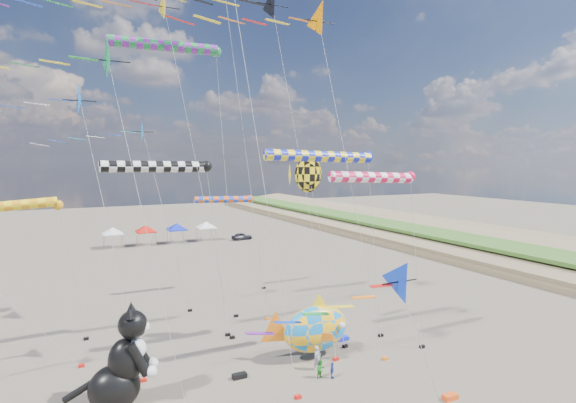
{
  "coord_description": "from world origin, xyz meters",
  "views": [
    {
      "loc": [
        -12.64,
        -14.39,
        13.47
      ],
      "look_at": [
        0.61,
        12.0,
        10.87
      ],
      "focal_mm": 28.0,
      "sensor_mm": 36.0,
      "label": 1
    }
  ],
  "objects_px": {
    "person_adult": "(317,358)",
    "child_green": "(321,369)",
    "cat_inflatable": "(120,355)",
    "fish_inflatable": "(315,329)",
    "child_blue": "(332,370)",
    "parked_car": "(242,236)"
  },
  "relations": [
    {
      "from": "person_adult",
      "to": "child_green",
      "type": "distance_m",
      "value": 1.15
    },
    {
      "from": "cat_inflatable",
      "to": "child_green",
      "type": "distance_m",
      "value": 11.98
    },
    {
      "from": "fish_inflatable",
      "to": "person_adult",
      "type": "xyz_separation_m",
      "value": [
        -0.78,
        -1.62,
        -1.28
      ]
    },
    {
      "from": "child_blue",
      "to": "parked_car",
      "type": "distance_m",
      "value": 51.16
    },
    {
      "from": "fish_inflatable",
      "to": "child_green",
      "type": "xyz_separation_m",
      "value": [
        -1.14,
        -2.69,
        -1.49
      ]
    },
    {
      "from": "child_green",
      "to": "cat_inflatable",
      "type": "bearing_deg",
      "value": 154.62
    },
    {
      "from": "cat_inflatable",
      "to": "child_green",
      "type": "relative_size",
      "value": 4.91
    },
    {
      "from": "fish_inflatable",
      "to": "parked_car",
      "type": "distance_m",
      "value": 48.13
    },
    {
      "from": "parked_car",
      "to": "person_adult",
      "type": "bearing_deg",
      "value": 157.74
    },
    {
      "from": "cat_inflatable",
      "to": "fish_inflatable",
      "type": "distance_m",
      "value": 12.69
    },
    {
      "from": "person_adult",
      "to": "child_green",
      "type": "height_order",
      "value": "person_adult"
    },
    {
      "from": "child_blue",
      "to": "cat_inflatable",
      "type": "bearing_deg",
      "value": 115.79
    },
    {
      "from": "child_green",
      "to": "child_blue",
      "type": "bearing_deg",
      "value": -41.56
    },
    {
      "from": "cat_inflatable",
      "to": "fish_inflatable",
      "type": "relative_size",
      "value": 0.87
    },
    {
      "from": "child_green",
      "to": "child_blue",
      "type": "relative_size",
      "value": 1.15
    },
    {
      "from": "child_green",
      "to": "child_blue",
      "type": "xyz_separation_m",
      "value": [
        0.62,
        -0.33,
        -0.08
      ]
    },
    {
      "from": "child_green",
      "to": "parked_car",
      "type": "distance_m",
      "value": 51.01
    },
    {
      "from": "child_blue",
      "to": "parked_car",
      "type": "relative_size",
      "value": 0.28
    },
    {
      "from": "cat_inflatable",
      "to": "person_adult",
      "type": "relative_size",
      "value": 3.63
    },
    {
      "from": "parked_car",
      "to": "child_blue",
      "type": "bearing_deg",
      "value": 158.44
    },
    {
      "from": "child_green",
      "to": "child_blue",
      "type": "distance_m",
      "value": 0.71
    },
    {
      "from": "child_blue",
      "to": "person_adult",
      "type": "bearing_deg",
      "value": 48.68
    }
  ]
}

